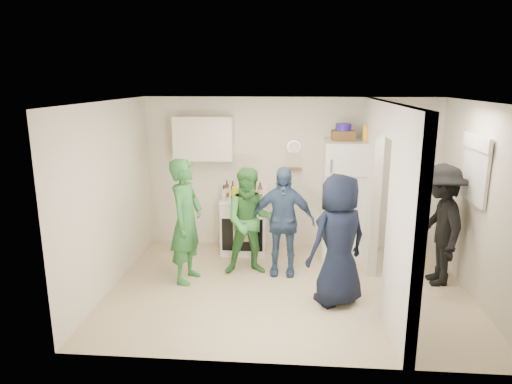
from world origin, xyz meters
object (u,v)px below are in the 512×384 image
(person_green_left, at_px, (186,221))
(yellow_cup_stack_top, at_px, (366,134))
(stove, at_px, (244,225))
(wicker_basket, at_px, (343,136))
(person_nook, at_px, (440,225))
(fridge, at_px, (347,199))
(blue_bowl, at_px, (343,127))
(person_denim, at_px, (282,221))
(person_navy, at_px, (339,240))
(person_green_center, at_px, (250,222))

(person_green_left, bearing_deg, yellow_cup_stack_top, -56.04)
(stove, height_order, wicker_basket, wicker_basket)
(yellow_cup_stack_top, height_order, person_nook, yellow_cup_stack_top)
(fridge, xyz_separation_m, blue_bowl, (-0.10, 0.05, 1.13))
(wicker_basket, height_order, yellow_cup_stack_top, yellow_cup_stack_top)
(person_denim, bearing_deg, person_green_left, -163.26)
(person_navy, bearing_deg, fridge, -132.13)
(blue_bowl, distance_m, person_nook, 2.02)
(stove, distance_m, blue_bowl, 2.23)
(stove, distance_m, wicker_basket, 2.14)
(wicker_basket, relative_size, person_nook, 0.21)
(stove, xyz_separation_m, person_green_center, (0.18, -0.86, 0.34))
(stove, bearing_deg, person_green_center, -78.17)
(blue_bowl, height_order, person_green_center, blue_bowl)
(person_green_left, xyz_separation_m, person_navy, (2.03, -0.52, -0.03))
(person_denim, relative_size, person_navy, 0.95)
(blue_bowl, relative_size, person_green_center, 0.15)
(person_navy, bearing_deg, wicker_basket, -128.60)
(fridge, bearing_deg, yellow_cup_stack_top, -24.44)
(stove, relative_size, yellow_cup_stack_top, 3.56)
(person_green_center, bearing_deg, fridge, 21.83)
(blue_bowl, xyz_separation_m, yellow_cup_stack_top, (0.32, -0.15, -0.08))
(fridge, height_order, yellow_cup_stack_top, yellow_cup_stack_top)
(yellow_cup_stack_top, distance_m, person_green_left, 2.96)
(person_navy, relative_size, person_nook, 0.99)
(blue_bowl, xyz_separation_m, person_nook, (1.25, -1.01, -1.22))
(yellow_cup_stack_top, relative_size, person_green_center, 0.16)
(yellow_cup_stack_top, relative_size, person_green_left, 0.14)
(person_nook, bearing_deg, wicker_basket, -130.68)
(person_green_left, distance_m, person_green_center, 0.92)
(yellow_cup_stack_top, height_order, person_green_left, yellow_cup_stack_top)
(wicker_basket, height_order, person_denim, wicker_basket)
(blue_bowl, distance_m, person_green_left, 2.79)
(stove, xyz_separation_m, fridge, (1.64, -0.03, 0.48))
(person_denim, bearing_deg, blue_bowl, 45.88)
(person_green_left, xyz_separation_m, person_denim, (1.31, 0.34, -0.08))
(blue_bowl, bearing_deg, person_green_left, -151.44)
(person_green_left, relative_size, person_nook, 1.03)
(wicker_basket, xyz_separation_m, yellow_cup_stack_top, (0.32, -0.15, 0.05))
(person_nook, bearing_deg, person_green_center, -94.48)
(fridge, distance_m, person_denim, 1.30)
(wicker_basket, relative_size, person_navy, 0.21)
(wicker_basket, distance_m, person_denim, 1.69)
(wicker_basket, relative_size, person_denim, 0.22)
(blue_bowl, bearing_deg, person_nook, -39.05)
(stove, height_order, person_nook, person_nook)
(fridge, distance_m, person_nook, 1.50)
(wicker_basket, distance_m, blue_bowl, 0.13)
(fridge, bearing_deg, stove, 178.95)
(person_green_left, bearing_deg, person_nook, -75.48)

